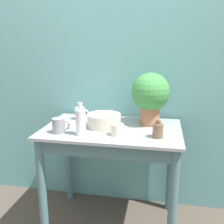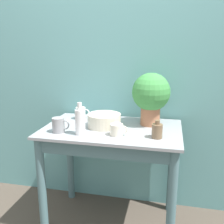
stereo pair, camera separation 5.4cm
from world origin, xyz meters
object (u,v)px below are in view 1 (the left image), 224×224
at_px(potted_plant, 150,95).
at_px(mug_cream, 118,130).
at_px(bottle_short, 158,130).
at_px(bowl_wash_large, 104,120).
at_px(mug_grey, 59,125).
at_px(bowl_small_steel, 97,116).
at_px(bottle_tall, 81,122).
at_px(mug_white, 80,113).

bearing_deg(potted_plant, mug_cream, -124.29).
relative_size(potted_plant, bottle_short, 3.27).
height_order(bowl_wash_large, mug_cream, bowl_wash_large).
bearing_deg(potted_plant, mug_grey, -152.30).
height_order(potted_plant, bowl_wash_large, potted_plant).
xyz_separation_m(mug_cream, bowl_small_steel, (-0.23, 0.36, -0.02)).
bearing_deg(potted_plant, bottle_short, -76.54).
xyz_separation_m(potted_plant, mug_cream, (-0.20, -0.29, -0.19)).
bearing_deg(bottle_tall, bottle_short, 4.92).
distance_m(bottle_short, bowl_small_steel, 0.61).
relative_size(bottle_tall, mug_white, 1.91).
relative_size(bottle_short, mug_cream, 1.01).
height_order(bowl_wash_large, mug_white, same).
distance_m(potted_plant, mug_grey, 0.71).
distance_m(bowl_wash_large, mug_white, 0.29).
height_order(mug_grey, mug_cream, mug_grey).
bearing_deg(mug_cream, mug_grey, -176.19).
height_order(mug_white, bowl_small_steel, mug_white).
height_order(bowl_wash_large, bottle_short, bottle_short).
xyz_separation_m(bottle_tall, mug_grey, (-0.16, 0.01, -0.04)).
height_order(potted_plant, mug_cream, potted_plant).
xyz_separation_m(bottle_short, mug_grey, (-0.68, -0.03, 0.00)).
relative_size(bottle_short, mug_grey, 0.97).
bearing_deg(bowl_wash_large, bottle_short, -21.89).
bearing_deg(mug_grey, bottle_tall, -4.57).
bearing_deg(mug_white, mug_grey, -96.90).
bearing_deg(bowl_small_steel, mug_white, -165.18).
relative_size(mug_cream, bowl_small_steel, 1.06).
xyz_separation_m(bottle_short, mug_cream, (-0.27, -0.00, -0.01)).
xyz_separation_m(potted_plant, bottle_short, (0.07, -0.29, -0.18)).
bearing_deg(mug_white, bowl_wash_large, -34.28).
height_order(bowl_wash_large, mug_grey, mug_grey).
distance_m(bottle_tall, mug_white, 0.39).
height_order(bottle_short, mug_white, bottle_short).
height_order(bottle_short, mug_cream, bottle_short).
bearing_deg(bowl_wash_large, mug_grey, -145.58).
relative_size(bottle_tall, bottle_short, 1.85).
bearing_deg(mug_grey, mug_white, 83.10).
relative_size(bowl_wash_large, bowl_small_steel, 2.18).
distance_m(mug_white, mug_cream, 0.49).
relative_size(potted_plant, mug_white, 3.38).
relative_size(mug_grey, mug_cream, 1.03).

